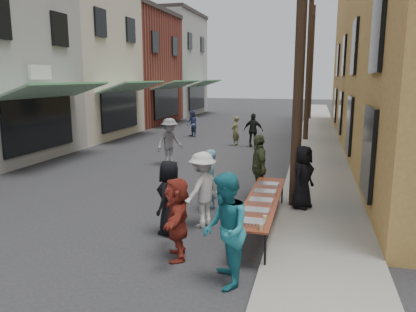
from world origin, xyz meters
The scene contains 27 objects.
ground centered at (0.00, 0.00, 0.00)m, with size 120.00×120.00×0.00m, color #28282B.
sidewalk centered at (5.00, 15.00, 0.05)m, with size 2.20×60.00×0.10m, color gray.
storefront_row centered at (-10.00, 14.96, 4.12)m, with size 8.00×37.00×9.00m.
utility_pole_near centered at (4.30, 3.00, 4.50)m, with size 0.26×0.26×9.00m, color #2D2116.
utility_pole_mid centered at (4.30, 15.00, 4.50)m, with size 0.26×0.26×9.00m, color #2D2116.
utility_pole_far centered at (4.30, 27.00, 4.50)m, with size 0.26×0.26×9.00m, color #2D2116.
serving_table centered at (3.70, 1.17, 0.71)m, with size 0.70×4.00×0.75m.
catering_tray_sausage centered at (3.70, -0.48, 0.79)m, with size 0.50×0.33×0.08m, color maroon.
catering_tray_foil_b centered at (3.70, 0.17, 0.79)m, with size 0.50×0.33×0.08m, color #B2B2B7.
catering_tray_buns centered at (3.70, 0.87, 0.79)m, with size 0.50×0.33×0.08m, color tan.
catering_tray_foil_d centered at (3.70, 1.57, 0.79)m, with size 0.50×0.33×0.08m, color #B2B2B7.
catering_tray_buns_end centered at (3.70, 2.27, 0.79)m, with size 0.50×0.33×0.08m, color tan.
condiment_jar_a centered at (3.48, -0.78, 0.79)m, with size 0.07×0.07×0.08m, color #A57F26.
condiment_jar_b centered at (3.48, -0.68, 0.79)m, with size 0.07×0.07×0.08m, color #A57F26.
condiment_jar_c centered at (3.48, -0.58, 0.79)m, with size 0.07×0.07×0.08m, color #A57F26.
cup_stack centered at (3.90, -0.73, 0.81)m, with size 0.08×0.08×0.12m, color tan.
guest_front_a centered at (1.75, 0.53, 0.82)m, with size 0.80×0.52×1.64m, color black.
guest_front_b centered at (2.18, 2.28, 0.80)m, with size 0.59×0.38×1.60m, color teal.
guest_front_c centered at (3.40, -1.39, 0.95)m, with size 0.93×0.72×1.90m, color teal.
guest_front_d centered at (2.32, 1.14, 0.87)m, with size 1.13×0.65×1.75m, color silver.
guest_front_e centered at (3.27, 3.56, 0.93)m, with size 1.09×0.45×1.86m, color #485732.
guest_queue_back centered at (2.31, -0.61, 0.79)m, with size 1.46×0.47×1.58m, color maroon.
server centered at (4.51, 2.82, 0.91)m, with size 0.79×0.51×1.61m, color black.
passerby_left centered at (-0.74, 7.34, 0.92)m, with size 1.19×0.68×1.84m, color slate.
passerby_mid centered at (1.83, 12.34, 0.83)m, with size 0.98×0.41×1.67m, color black.
passerby_right centered at (0.90, 12.51, 0.74)m, with size 0.54×0.36×1.49m, color olive.
passerby_far centered at (-2.10, 14.92, 0.77)m, with size 0.75×0.58×1.54m, color #42507F.
Camera 1 is at (4.71, -7.48, 3.39)m, focal length 35.00 mm.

